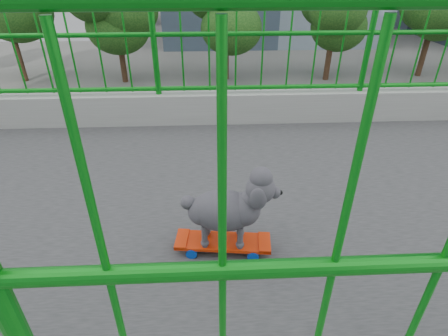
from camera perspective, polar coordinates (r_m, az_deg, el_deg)
road at (r=17.34m, az=-10.62°, el=1.29°), size 18.00×90.00×0.02m
street_trees at (r=28.26m, az=-6.11°, el=23.25°), size 5.30×60.40×7.26m
skateboard at (r=2.04m, az=-0.17°, el=-12.04°), size 0.21×0.55×0.07m
poodle at (r=1.87m, az=0.69°, el=-6.39°), size 0.26×0.53×0.44m
car_0 at (r=12.64m, az=27.07°, el=-11.00°), size 1.63×4.05×1.38m
car_1 at (r=14.94m, az=22.36°, el=-2.96°), size 1.44×4.13×1.36m
car_2 at (r=17.89m, az=-26.65°, el=1.71°), size 2.24×4.87×1.35m
car_3 at (r=19.27m, az=-9.18°, el=7.18°), size 2.23×5.49×1.59m
car_4 at (r=22.14m, az=-5.20°, el=10.58°), size 1.83×4.54×1.55m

